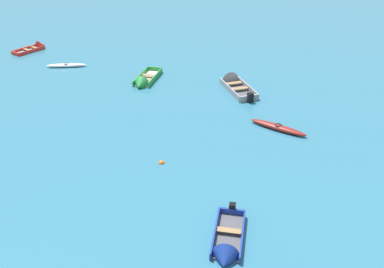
{
  "coord_description": "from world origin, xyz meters",
  "views": [
    {
      "loc": [
        1.64,
        1.05,
        11.33
      ],
      "look_at": [
        0.0,
        21.29,
        0.15
      ],
      "focal_mm": 39.07,
      "sensor_mm": 36.0,
      "label": 1
    }
  ],
  "objects": [
    {
      "name": "mooring_buoy_central",
      "position": [
        -1.3,
        18.43,
        0.0
      ],
      "size": [
        0.29,
        0.29,
        0.29
      ],
      "primitive_type": "sphere",
      "color": "orange",
      "rests_on": "ground_plane"
    },
    {
      "name": "kayak_white_near_camera",
      "position": [
        -10.86,
        31.77,
        0.14
      ],
      "size": [
        3.18,
        1.03,
        0.3
      ],
      "color": "white",
      "rests_on": "ground_plane"
    },
    {
      "name": "rowboat_green_back_row_center",
      "position": [
        -4.09,
        28.68,
        0.17
      ],
      "size": [
        1.72,
        3.91,
        1.09
      ],
      "color": "beige",
      "rests_on": "ground_plane"
    },
    {
      "name": "rowboat_grey_outer_right",
      "position": [
        2.29,
        28.88,
        0.2
      ],
      "size": [
        2.79,
        4.33,
        1.28
      ],
      "color": "#4C4C51",
      "rests_on": "ground_plane"
    },
    {
      "name": "rowboat_red_back_row_right",
      "position": [
        -15.1,
        36.16,
        0.13
      ],
      "size": [
        2.48,
        3.16,
        1.0
      ],
      "color": "gray",
      "rests_on": "ground_plane"
    },
    {
      "name": "rowboat_deep_blue_midfield_left",
      "position": [
        1.99,
        12.63,
        0.16
      ],
      "size": [
        1.38,
        3.3,
        1.01
      ],
      "color": "#4C4C51",
      "rests_on": "ground_plane"
    },
    {
      "name": "kayak_maroon_midfield_right",
      "position": [
        4.85,
        22.46,
        0.16
      ],
      "size": [
        3.25,
        2.23,
        0.33
      ],
      "color": "maroon",
      "rests_on": "ground_plane"
    }
  ]
}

